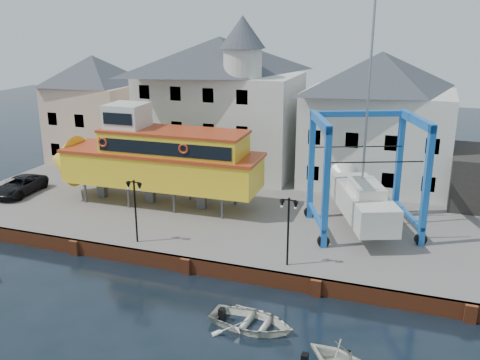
% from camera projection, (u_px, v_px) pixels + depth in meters
% --- Properties ---
extents(ground, '(140.00, 140.00, 0.00)m').
position_uv_depth(ground, '(186.00, 273.00, 32.54)').
color(ground, black).
rests_on(ground, ground).
extents(hardstanding, '(44.00, 22.00, 1.00)m').
position_uv_depth(hardstanding, '(245.00, 207.00, 42.29)').
color(hardstanding, '#676059').
rests_on(hardstanding, ground).
extents(quay_wall, '(44.00, 0.47, 1.00)m').
position_uv_depth(quay_wall, '(187.00, 265.00, 32.49)').
color(quay_wall, brown).
rests_on(quay_wall, ground).
extents(building_pink, '(8.00, 7.00, 10.30)m').
position_uv_depth(building_pink, '(96.00, 109.00, 52.64)').
color(building_pink, '#D4AD97').
rests_on(building_pink, hardstanding).
extents(building_white_main, '(14.00, 8.30, 14.00)m').
position_uv_depth(building_white_main, '(221.00, 103.00, 48.45)').
color(building_white_main, silver).
rests_on(building_white_main, hardstanding).
extents(building_white_right, '(12.00, 8.00, 11.20)m').
position_uv_depth(building_white_right, '(378.00, 120.00, 44.79)').
color(building_white_right, silver).
rests_on(building_white_right, hardstanding).
extents(lamp_post_left, '(1.12, 0.32, 4.20)m').
position_uv_depth(lamp_post_left, '(135.00, 195.00, 33.65)').
color(lamp_post_left, black).
rests_on(lamp_post_left, hardstanding).
extents(lamp_post_right, '(1.12, 0.32, 4.20)m').
position_uv_depth(lamp_post_right, '(289.00, 214.00, 30.46)').
color(lamp_post_right, black).
rests_on(lamp_post_right, hardstanding).
extents(tour_boat, '(17.73, 4.71, 7.67)m').
position_uv_depth(tour_boat, '(149.00, 158.00, 40.69)').
color(tour_boat, '#59595E').
rests_on(tour_boat, hardstanding).
extents(travel_lift, '(8.57, 10.19, 15.06)m').
position_uv_depth(travel_lift, '(360.00, 191.00, 36.53)').
color(travel_lift, '#1E77C4').
rests_on(travel_lift, hardstanding).
extents(van, '(2.71, 5.26, 1.42)m').
position_uv_depth(van, '(20.00, 186.00, 43.53)').
color(van, black).
rests_on(van, hardstanding).
extents(motorboat_b, '(4.62, 3.47, 0.91)m').
position_uv_depth(motorboat_b, '(252.00, 327.00, 26.93)').
color(motorboat_b, silver).
rests_on(motorboat_b, ground).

